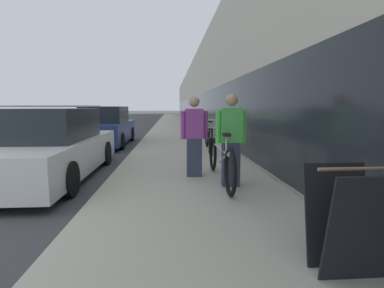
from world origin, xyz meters
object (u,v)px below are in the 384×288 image
bike_rack_hoop (211,137)px  vintage_roadster_curbside (106,128)px  tandem_bicycle (220,160)px  cruiser_bike_nearest (209,137)px  sandwich_board_sign (348,221)px  parked_sedan_curbside (51,147)px  person_bystander (194,137)px  person_rider (231,140)px

bike_rack_hoop → vintage_roadster_curbside: size_ratio=0.19×
tandem_bicycle → bike_rack_hoop: size_ratio=3.15×
cruiser_bike_nearest → vintage_roadster_curbside: size_ratio=0.39×
sandwich_board_sign → parked_sedan_curbside: (-3.93, 4.08, 0.10)m
tandem_bicycle → cruiser_bike_nearest: (0.34, 4.28, -0.01)m
tandem_bicycle → vintage_roadster_curbside: (-3.44, 6.44, 0.17)m
person_bystander → vintage_roadster_curbside: size_ratio=0.35×
parked_sedan_curbside → sandwich_board_sign: bearing=-46.1°
person_rider → person_bystander: size_ratio=1.01×
tandem_bicycle → sandwich_board_sign: 3.20m
sandwich_board_sign → person_rider: bearing=98.3°
sandwich_board_sign → tandem_bicycle: bearing=99.7°
tandem_bicycle → parked_sedan_curbside: size_ratio=0.57×
person_bystander → cruiser_bike_nearest: 3.92m
bike_rack_hoop → cruiser_bike_nearest: size_ratio=0.47×
person_bystander → cruiser_bike_nearest: size_ratio=0.88×
tandem_bicycle → cruiser_bike_nearest: size_ratio=1.48×
person_rider → parked_sedan_curbside: bearing=160.3°
tandem_bicycle → vintage_roadster_curbside: bearing=118.1°
bike_rack_hoop → tandem_bicycle: bearing=-94.3°
bike_rack_hoop → cruiser_bike_nearest: bearing=85.2°
cruiser_bike_nearest → person_bystander: bearing=-101.6°
bike_rack_hoop → parked_sedan_curbside: bearing=-149.7°
tandem_bicycle → person_bystander: (-0.45, 0.46, 0.39)m
bike_rack_hoop → cruiser_bike_nearest: (0.10, 1.24, -0.11)m
bike_rack_hoop → cruiser_bike_nearest: cruiser_bike_nearest is taller
vintage_roadster_curbside → person_bystander: bearing=-63.4°
cruiser_bike_nearest → tandem_bicycle: bearing=-94.5°
person_bystander → cruiser_bike_nearest: (0.78, 3.82, -0.40)m
bike_rack_hoop → parked_sedan_curbside: (-3.62, -2.12, 0.04)m
parked_sedan_curbside → cruiser_bike_nearest: bearing=42.0°
parked_sedan_curbside → person_bystander: bearing=-9.0°
person_bystander → cruiser_bike_nearest: person_bystander is taller
cruiser_bike_nearest → vintage_roadster_curbside: bearing=150.2°
tandem_bicycle → person_rider: bearing=-68.5°
bike_rack_hoop → vintage_roadster_curbside: bearing=137.2°
person_bystander → vintage_roadster_curbside: person_bystander is taller
cruiser_bike_nearest → parked_sedan_curbside: size_ratio=0.38×
tandem_bicycle → parked_sedan_curbside: parked_sedan_curbside is taller
person_bystander → bike_rack_hoop: 2.69m
cruiser_bike_nearest → parked_sedan_curbside: bearing=-138.0°
tandem_bicycle → sandwich_board_sign: bearing=-80.3°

